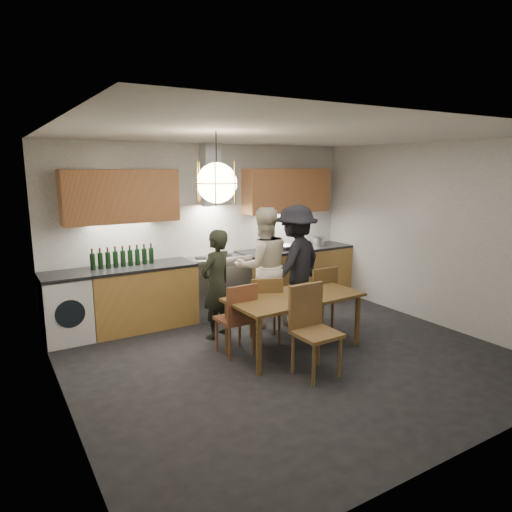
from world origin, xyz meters
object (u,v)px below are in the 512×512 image
mixing_bowl (285,247)px  wine_bottles (123,256)px  dining_table (294,302)px  person_mid (263,267)px  person_right (296,263)px  chair_front (312,324)px  person_left (216,284)px  chair_back_left (238,315)px  stock_pot (319,242)px

mixing_bowl → wine_bottles: bearing=178.3°
dining_table → person_mid: 1.04m
dining_table → wine_bottles: 2.47m
person_right → wine_bottles: bearing=-45.1°
dining_table → mixing_bowl: (1.09, 1.77, 0.32)m
dining_table → mixing_bowl: mixing_bowl is taller
person_right → wine_bottles: person_right is taller
dining_table → wine_bottles: size_ratio=1.94×
chair_front → dining_table: bearing=70.0°
mixing_bowl → person_mid: bearing=-140.0°
dining_table → person_mid: bearing=77.6°
person_left → person_right: 1.33m
chair_back_left → stock_pot: size_ratio=4.34×
person_left → wine_bottles: size_ratio=1.67×
chair_front → wine_bottles: bearing=118.1°
chair_back_left → person_right: person_right is taller
chair_back_left → mixing_bowl: bearing=-139.6°
wine_bottles → person_right: bearing=-21.9°
stock_pot → mixing_bowl: bearing=178.2°
stock_pot → dining_table: bearing=-135.6°
stock_pot → chair_front: bearing=-130.1°
person_mid → person_right: 0.53m
chair_front → person_left: 1.58m
dining_table → chair_back_left: bearing=161.0°
mixing_bowl → wine_bottles: 2.67m
mixing_bowl → wine_bottles: size_ratio=0.35×
dining_table → person_right: 1.19m
person_mid → chair_back_left: bearing=55.9°
chair_back_left → chair_front: size_ratio=0.90×
person_left → dining_table: bearing=101.5°
chair_back_left → dining_table: bearing=162.3°
chair_back_left → person_right: 1.60m
person_left → stock_pot: (2.40, 0.85, 0.24)m
person_left → person_mid: bearing=164.3°
dining_table → chair_back_left: 0.72m
mixing_bowl → chair_front: bearing=-118.6°
person_mid → stock_pot: 1.78m
chair_front → person_mid: size_ratio=0.58×
person_left → chair_front: bearing=81.7°
dining_table → chair_back_left: chair_back_left is taller
person_right → mixing_bowl: 0.93m
chair_front → person_right: bearing=58.7°
chair_front → person_right: person_right is taller
mixing_bowl → stock_pot: 0.69m
wine_bottles → chair_back_left: bearing=-61.3°
person_mid → mixing_bowl: (0.91, 0.77, 0.09)m
chair_back_left → person_left: size_ratio=0.62×
person_mid → mixing_bowl: bearing=-127.1°
dining_table → person_left: (-0.62, 0.90, 0.11)m
chair_front → stock_pot: size_ratio=4.80×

